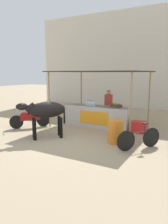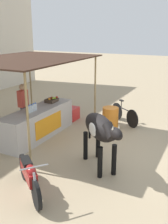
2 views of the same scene
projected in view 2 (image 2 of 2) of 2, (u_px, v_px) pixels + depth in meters
The scene contains 11 objects.
ground_plane at pixel (101, 150), 7.67m from camera, with size 60.00×60.00×0.00m, color tan.
stall_counter at pixel (39, 123), 8.47m from camera, with size 3.00×0.82×0.96m.
stall_awning at pixel (27, 61), 8.02m from camera, with size 4.20×3.20×2.53m.
water_bottle_row at pixel (32, 108), 7.98m from camera, with size 0.43×0.07×0.25m.
fruit_crate at pixel (52, 100), 9.07m from camera, with size 0.44×0.32×0.18m.
vendor_behind_counter at pixel (23, 107), 8.86m from camera, with size 0.34×0.22×1.65m.
cooler_box at pixel (71, 114), 10.18m from camera, with size 0.60×0.44×0.48m, color red.
water_barrel at pixel (110, 119), 9.05m from camera, with size 0.55×0.55×0.82m, color orange.
cow at pixel (100, 130), 6.39m from camera, with size 1.51×1.58×1.44m.
motorcycle_parked at pixel (29, 175), 5.54m from camera, with size 1.19×1.45×0.90m.
bicycle_leaning at pixel (124, 114), 9.74m from camera, with size 1.03×1.35×0.85m.
Camera 2 is at (-6.44, -2.73, 3.37)m, focal length 42.00 mm.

